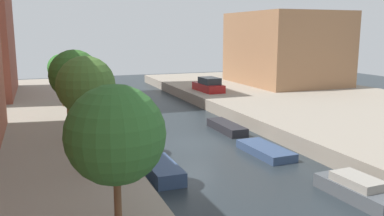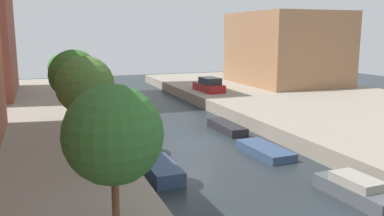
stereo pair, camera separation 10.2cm
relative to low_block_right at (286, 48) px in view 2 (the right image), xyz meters
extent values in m
plane|color=#232B30|center=(-18.00, -17.31, -5.05)|extent=(84.00, 84.00, 0.00)
cube|color=gray|center=(-3.00, -17.31, -4.55)|extent=(20.00, 64.00, 1.00)
cube|color=#9E704C|center=(0.00, 0.00, 0.00)|extent=(10.00, 12.40, 8.11)
cylinder|color=brown|center=(-25.08, -29.74, -2.93)|extent=(0.21, 0.21, 2.25)
sphere|color=#2F632A|center=(-25.08, -29.74, -0.82)|extent=(2.79, 2.79, 2.79)
cylinder|color=brown|center=(-25.08, -23.08, -2.60)|extent=(0.28, 0.28, 2.90)
sphere|color=#41662A|center=(-25.08, -23.08, -0.28)|extent=(2.48, 2.48, 2.48)
cylinder|color=brown|center=(-25.08, -17.83, -2.69)|extent=(0.36, 0.36, 2.73)
sphere|color=#306224|center=(-25.08, -17.83, -0.37)|extent=(2.73, 2.73, 2.73)
cylinder|color=brown|center=(-25.08, -12.40, -2.78)|extent=(0.35, 0.35, 2.55)
sphere|color=#406B26|center=(-25.08, -12.40, -0.70)|extent=(2.27, 2.27, 2.27)
cylinder|color=#4D3D25|center=(-25.08, -6.29, -2.89)|extent=(0.24, 0.24, 2.33)
sphere|color=#2A6B26|center=(-25.08, -6.29, -0.94)|extent=(2.24, 2.24, 2.24)
cube|color=maroon|center=(-10.79, -2.73, -3.67)|extent=(1.91, 4.36, 0.77)
cube|color=#1E2328|center=(-10.79, -3.05, -2.96)|extent=(1.64, 2.42, 0.65)
cube|color=#33476B|center=(-21.59, -22.34, -4.71)|extent=(1.39, 3.50, 0.69)
cube|color=maroon|center=(-21.15, -15.47, -4.77)|extent=(1.46, 3.25, 0.56)
cube|color=#232328|center=(-21.20, -8.25, -4.77)|extent=(1.22, 3.00, 0.58)
cube|color=black|center=(-21.20, -8.11, -4.34)|extent=(1.03, 1.65, 0.27)
cube|color=#4C5156|center=(-14.61, -27.84, -4.74)|extent=(1.60, 3.98, 0.62)
cube|color=gray|center=(-14.61, -27.80, -4.25)|extent=(1.31, 2.21, 0.37)
cube|color=#33476B|center=(-14.94, -20.89, -4.82)|extent=(1.77, 4.06, 0.48)
cube|color=#232328|center=(-14.61, -15.03, -4.76)|extent=(1.28, 4.26, 0.58)
camera|label=1|loc=(-26.97, -40.60, 1.96)|focal=38.27mm
camera|label=2|loc=(-26.88, -40.64, 1.96)|focal=38.27mm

